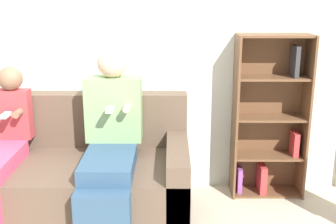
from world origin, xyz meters
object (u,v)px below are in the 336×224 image
(couch, at_px, (60,177))
(bookshelf, at_px, (269,120))
(child_seated, at_px, (1,150))
(adult_seated, at_px, (110,137))

(couch, xyz_separation_m, bookshelf, (1.62, 0.35, 0.34))
(couch, bearing_deg, child_seated, -158.91)
(couch, distance_m, bookshelf, 1.69)
(adult_seated, relative_size, child_seated, 1.13)
(adult_seated, height_order, bookshelf, bookshelf)
(adult_seated, distance_m, child_seated, 0.77)
(adult_seated, height_order, child_seated, adult_seated)
(adult_seated, distance_m, bookshelf, 1.29)
(couch, height_order, child_seated, child_seated)
(couch, distance_m, adult_seated, 0.54)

